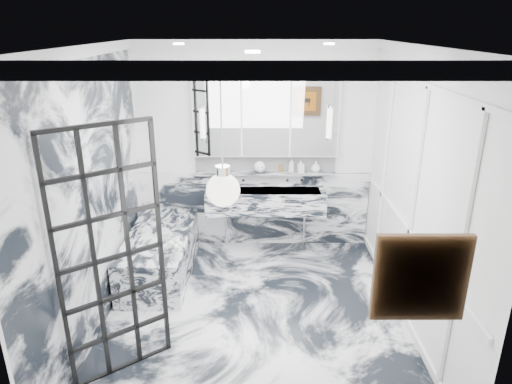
{
  "coord_description": "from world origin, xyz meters",
  "views": [
    {
      "loc": [
        0.03,
        -4.19,
        2.97
      ],
      "look_at": [
        0.02,
        0.5,
        1.25
      ],
      "focal_mm": 32.0,
      "sensor_mm": 36.0,
      "label": 1
    }
  ],
  "objects_px": {
    "trough_sink": "(265,201)",
    "bathtub": "(160,254)",
    "crittall_door": "(112,258)",
    "mirror_cabinet": "(266,118)"
  },
  "relations": [
    {
      "from": "trough_sink",
      "to": "bathtub",
      "type": "distance_m",
      "value": 1.55
    },
    {
      "from": "bathtub",
      "to": "trough_sink",
      "type": "bearing_deg",
      "value": 26.48
    },
    {
      "from": "crittall_door",
      "to": "bathtub",
      "type": "distance_m",
      "value": 1.89
    },
    {
      "from": "mirror_cabinet",
      "to": "bathtub",
      "type": "relative_size",
      "value": 1.15
    },
    {
      "from": "crittall_door",
      "to": "trough_sink",
      "type": "xyz_separation_m",
      "value": [
        1.34,
        2.34,
        -0.4
      ]
    },
    {
      "from": "crittall_door",
      "to": "bathtub",
      "type": "relative_size",
      "value": 1.37
    },
    {
      "from": "trough_sink",
      "to": "mirror_cabinet",
      "type": "height_order",
      "value": "mirror_cabinet"
    },
    {
      "from": "trough_sink",
      "to": "bathtub",
      "type": "height_order",
      "value": "trough_sink"
    },
    {
      "from": "crittall_door",
      "to": "mirror_cabinet",
      "type": "height_order",
      "value": "mirror_cabinet"
    },
    {
      "from": "mirror_cabinet",
      "to": "trough_sink",
      "type": "bearing_deg",
      "value": -90.0
    }
  ]
}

